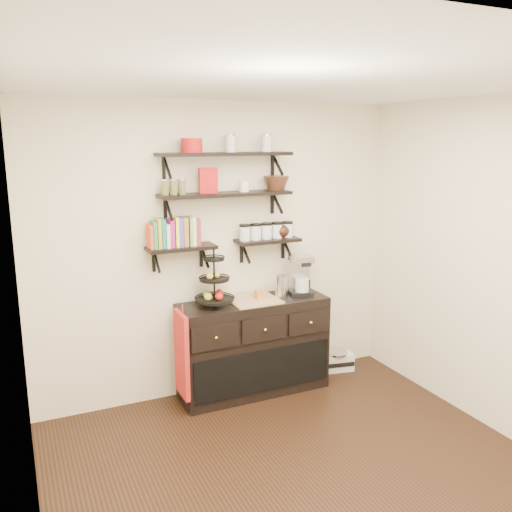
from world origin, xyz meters
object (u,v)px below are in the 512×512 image
object	(u,v)px
sideboard	(253,346)
coffee_maker	(300,275)
radio	(337,361)
fruit_stand	(215,287)

from	to	relation	value
sideboard	coffee_maker	world-z (taller)	coffee_maker
sideboard	radio	distance (m)	1.05
radio	sideboard	bearing A→B (deg)	-165.47
coffee_maker	sideboard	bearing A→B (deg)	-163.92
fruit_stand	radio	bearing A→B (deg)	2.78
radio	coffee_maker	bearing A→B (deg)	-164.36
radio	fruit_stand	bearing A→B (deg)	-166.75
sideboard	coffee_maker	size ratio (longest dim) A/B	3.65
sideboard	coffee_maker	distance (m)	0.81
fruit_stand	radio	world-z (taller)	fruit_stand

